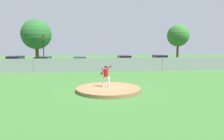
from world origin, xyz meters
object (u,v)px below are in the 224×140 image
Objects in this scene: parked_car_champagne at (80,63)px; parked_car_burgundy at (16,63)px; baseball at (116,87)px; parked_car_charcoal at (43,63)px; traffic_cone_orange at (108,64)px; pitcher_youth at (106,74)px; parked_car_red at (124,62)px; parked_car_navy at (160,61)px; traffic_light_near at (43,45)px.

parked_car_champagne is 1.16× the size of parked_car_burgundy.
parked_car_charcoal is (-7.86, 14.14, 0.51)m from baseball.
traffic_cone_orange reaches higher than baseball.
parked_car_burgundy is at bearing 128.20° from baseball.
parked_car_champagne reaches higher than traffic_cone_orange.
pitcher_youth reaches higher than traffic_cone_orange.
parked_car_burgundy is 0.96× the size of parked_car_red.
parked_car_champagne is at bearing -178.88° from parked_car_navy.
traffic_cone_orange is (8.99, 2.46, -0.52)m from parked_car_charcoal.
parked_car_charcoal is 8.36× the size of traffic_cone_orange.
baseball is 20.93m from traffic_light_near.
traffic_cone_orange is at bearing 86.09° from baseball.
parked_car_champagne is (-2.40, 14.08, -0.41)m from pitcher_youth.
parked_car_champagne is 8.64× the size of traffic_cone_orange.
baseball is at bearing -51.80° from parked_car_burgundy.
baseball is (0.66, -0.34, -0.88)m from pitcher_youth.
pitcher_youth is 0.37× the size of parked_car_red.
parked_car_red is at bearing 77.70° from baseball.
parked_car_navy is 1.00× the size of parked_car_red.
parked_car_burgundy is 7.47× the size of traffic_cone_orange.
parked_car_red is 0.93× the size of traffic_light_near.
traffic_light_near reaches higher than parked_car_champagne.
parked_car_champagne is 6.17m from parked_car_red.
parked_car_navy is (19.97, -0.04, 0.01)m from parked_car_burgundy.
parked_car_red reaches higher than parked_car_burgundy.
traffic_light_near is (-8.73, 18.80, 2.89)m from baseball.
parked_car_charcoal reaches higher than traffic_cone_orange.
pitcher_youth is 1.16m from baseball.
parked_car_red reaches higher than baseball.
parked_car_champagne is at bearing -37.65° from traffic_light_near.
baseball is at bearing -60.94° from parked_car_charcoal.
parked_car_red is 3.13m from traffic_cone_orange.
pitcher_youth is at bearing -66.37° from traffic_light_near.
parked_car_navy is at bearing -0.11° from parked_car_burgundy.
parked_car_charcoal reaches higher than parked_car_champagne.
pitcher_youth is 16.38m from traffic_cone_orange.
parked_car_navy is at bearing 4.50° from parked_car_red.
pitcher_youth is 21.22× the size of baseball.
parked_car_navy reaches higher than baseball.
traffic_light_near is (-0.87, 4.65, 2.38)m from parked_car_charcoal.
baseball is at bearing -119.87° from parked_car_navy.
parked_car_navy is 7.75× the size of traffic_cone_orange.
pitcher_youth is 15.57m from parked_car_charcoal.
parked_car_red is at bearing 0.44° from parked_car_charcoal.
parked_car_charcoal is at bearing -164.73° from traffic_cone_orange.
baseball is 0.02× the size of parked_car_burgundy.
baseball is 0.02× the size of parked_car_champagne.
traffic_light_near is (-17.14, 4.15, 2.34)m from parked_car_navy.
parked_car_champagne is at bearing -1.78° from parked_car_burgundy.
traffic_cone_orange is at bearing -12.55° from traffic_light_near.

